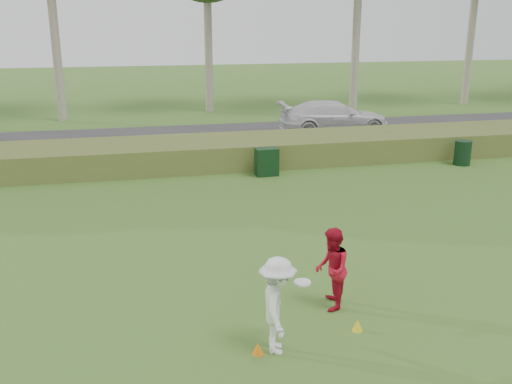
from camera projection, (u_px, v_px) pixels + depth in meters
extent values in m
plane|color=#366020|center=(309.00, 331.00, 9.75)|extent=(120.00, 120.00, 0.00)
cube|color=#4D5C25|center=(207.00, 152.00, 20.81)|extent=(80.00, 3.00, 0.90)
cube|color=#2D2D2D|center=(191.00, 137.00, 25.59)|extent=(80.00, 6.00, 0.06)
cylinder|color=gray|center=(208.00, 7.00, 31.36)|extent=(0.44, 0.44, 11.50)
imported|color=silver|center=(277.00, 306.00, 8.94)|extent=(0.80, 1.14, 1.60)
cylinder|color=white|center=(302.00, 282.00, 8.92)|extent=(0.27, 0.27, 0.03)
imported|color=#AE0E24|center=(332.00, 269.00, 10.32)|extent=(0.78, 0.89, 1.54)
cone|color=orange|center=(258.00, 348.00, 9.04)|extent=(0.18, 0.18, 0.20)
cone|color=yellow|center=(357.00, 325.00, 9.72)|extent=(0.19, 0.19, 0.21)
cube|color=black|center=(267.00, 162.00, 19.33)|extent=(0.77, 0.49, 0.94)
cylinder|color=black|center=(463.00, 153.00, 20.78)|extent=(0.67, 0.67, 0.89)
imported|color=silver|center=(334.00, 117.00, 26.27)|extent=(5.18, 2.36, 1.47)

